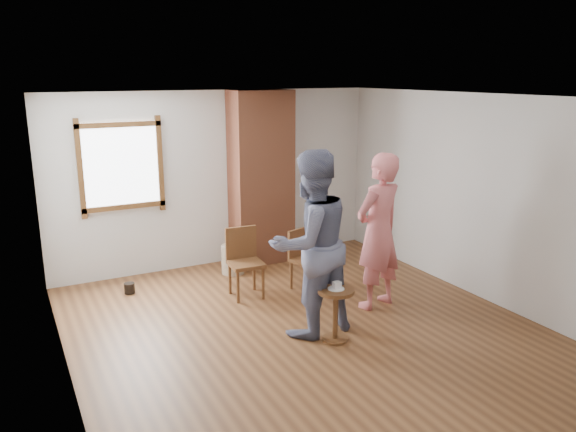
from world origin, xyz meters
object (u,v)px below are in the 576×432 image
(man, at_px, (310,244))
(person_pink, at_px, (378,231))
(dining_chair_left, at_px, (244,258))
(dining_chair_right, at_px, (304,256))
(stoneware_crock, at_px, (233,259))
(side_table, at_px, (336,306))

(man, xyz_separation_m, person_pink, (1.10, 0.25, -0.07))
(dining_chair_left, relative_size, dining_chair_right, 1.11)
(man, bearing_deg, dining_chair_right, -123.61)
(stoneware_crock, relative_size, dining_chair_right, 0.52)
(dining_chair_left, height_order, side_table, dining_chair_left)
(stoneware_crock, bearing_deg, person_pink, -59.19)
(stoneware_crock, bearing_deg, man, -88.75)
(side_table, bearing_deg, man, 113.14)
(person_pink, bearing_deg, side_table, 17.04)
(dining_chair_left, bearing_deg, stoneware_crock, 82.66)
(dining_chair_left, relative_size, person_pink, 0.46)
(dining_chair_right, relative_size, man, 0.39)
(dining_chair_left, bearing_deg, dining_chair_right, -5.39)
(dining_chair_right, bearing_deg, man, -134.31)
(side_table, relative_size, person_pink, 0.31)
(dining_chair_right, relative_size, side_table, 1.35)
(person_pink, bearing_deg, dining_chair_left, -53.46)
(dining_chair_left, bearing_deg, side_table, -73.60)
(stoneware_crock, height_order, dining_chair_left, dining_chair_left)
(dining_chair_left, height_order, person_pink, person_pink)
(dining_chair_right, relative_size, person_pink, 0.42)
(stoneware_crock, relative_size, dining_chair_left, 0.47)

